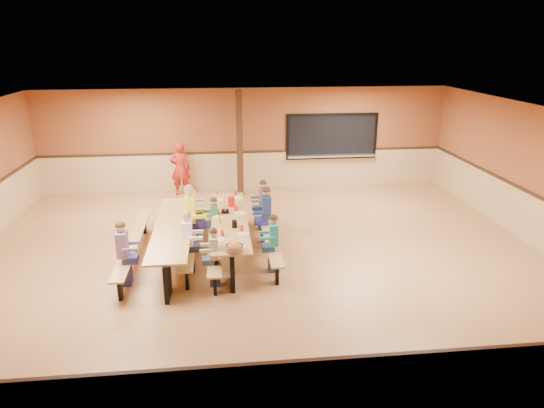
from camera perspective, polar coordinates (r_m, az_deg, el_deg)
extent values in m
plane|color=#976239|center=(10.18, -1.37, -6.34)|extent=(12.00, 12.00, 0.00)
cube|color=brown|center=(14.48, -3.14, 7.58)|extent=(12.00, 0.04, 3.00)
cube|color=brown|center=(5.11, 3.53, -14.96)|extent=(12.00, 0.04, 3.00)
cube|color=brown|center=(11.75, 29.18, 2.48)|extent=(0.04, 10.00, 3.00)
cube|color=white|center=(9.30, -1.51, 10.61)|extent=(12.00, 10.00, 0.04)
cube|color=black|center=(14.81, 7.05, 7.91)|extent=(2.60, 0.06, 1.20)
cube|color=silver|center=(14.84, 7.04, 5.69)|extent=(2.70, 0.28, 0.06)
cube|color=#311C10|center=(13.88, -3.83, 7.07)|extent=(0.18, 0.18, 3.00)
cube|color=#B68848|center=(10.25, -5.04, -1.86)|extent=(0.75, 3.60, 0.04)
cube|color=black|center=(8.98, -4.71, -7.57)|extent=(0.08, 0.60, 0.70)
cube|color=black|center=(11.83, -5.18, -0.88)|extent=(0.08, 0.60, 0.70)
cube|color=#B68848|center=(10.38, -9.56, -3.50)|extent=(0.26, 3.60, 0.04)
cube|color=black|center=(10.46, -9.49, -4.64)|extent=(0.06, 0.18, 0.41)
cube|color=#B68848|center=(10.40, -0.44, -3.17)|extent=(0.26, 3.60, 0.04)
cube|color=black|center=(10.49, -0.44, -4.31)|extent=(0.06, 0.18, 0.41)
cube|color=#B68848|center=(10.05, -11.53, -2.62)|extent=(0.75, 3.60, 0.04)
cube|color=black|center=(8.79, -12.20, -8.56)|extent=(0.08, 0.60, 0.70)
cube|color=black|center=(11.62, -10.80, -1.52)|extent=(0.08, 0.60, 0.70)
cube|color=#B68848|center=(10.27, -16.02, -4.25)|extent=(0.26, 3.60, 0.04)
cube|color=black|center=(10.36, -15.91, -5.39)|extent=(0.06, 0.18, 0.41)
cube|color=#B68848|center=(10.11, -6.76, -3.98)|extent=(0.26, 3.60, 0.04)
cube|color=black|center=(10.20, -6.71, -5.15)|extent=(0.06, 0.18, 0.41)
imported|color=#B02014|center=(14.23, -10.73, 4.10)|extent=(0.59, 0.41, 1.56)
cylinder|color=red|center=(10.96, -4.81, 0.28)|extent=(0.16, 0.16, 0.22)
cube|color=black|center=(9.78, -4.44, -2.35)|extent=(0.10, 0.14, 0.13)
cylinder|color=yellow|center=(9.98, -6.24, -1.85)|extent=(0.06, 0.06, 0.17)
cylinder|color=#B2140F|center=(10.07, -6.20, -1.64)|extent=(0.06, 0.06, 0.17)
cube|color=black|center=(10.60, -5.52, -0.87)|extent=(0.16, 0.16, 0.06)
cube|color=#B68848|center=(10.51, -5.57, 0.57)|extent=(0.02, 0.09, 0.50)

